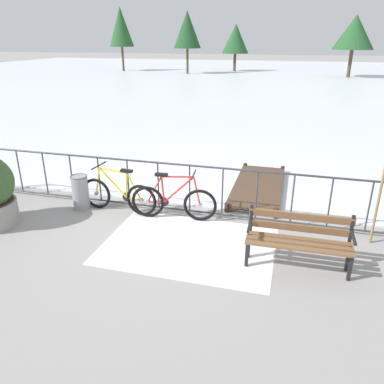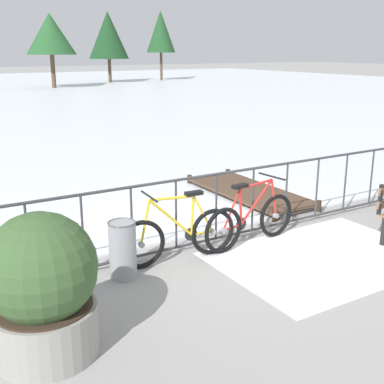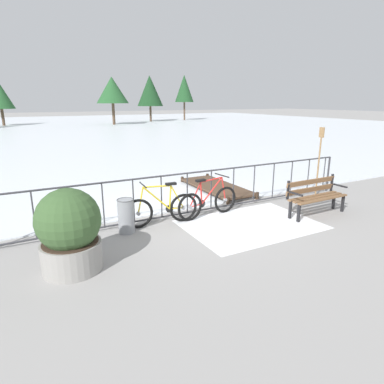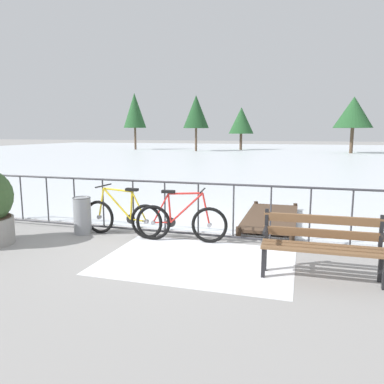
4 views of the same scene
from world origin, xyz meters
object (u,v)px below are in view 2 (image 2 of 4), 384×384
Objects in this scene: bicycle_second at (178,235)px; planter_with_shrub at (42,287)px; bicycle_near_railing at (251,220)px; trash_bin at (123,249)px.

planter_with_shrub is (-2.10, -1.19, 0.31)m from bicycle_second.
bicycle_second is 1.24× the size of planter_with_shrub.
trash_bin is (-2.02, -0.05, 0.00)m from bicycle_near_railing.
planter_with_shrub reaches higher than trash_bin.
planter_with_shrub reaches higher than bicycle_near_railing.
bicycle_second reaches higher than trash_bin.
bicycle_second is 0.84m from trash_bin.
bicycle_near_railing and bicycle_second have the same top height.
bicycle_near_railing is at bearing -1.15° from bicycle_second.
bicycle_second is 2.43m from planter_with_shrub.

